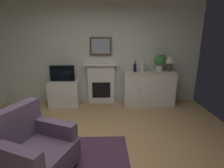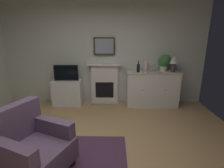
{
  "view_description": "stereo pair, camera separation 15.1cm",
  "coord_description": "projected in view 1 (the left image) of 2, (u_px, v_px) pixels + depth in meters",
  "views": [
    {
      "loc": [
        0.17,
        -2.2,
        1.78
      ],
      "look_at": [
        0.27,
        0.61,
        1.0
      ],
      "focal_mm": 27.63,
      "sensor_mm": 36.0,
      "label": 1
    },
    {
      "loc": [
        0.32,
        -2.2,
        1.78
      ],
      "look_at": [
        0.27,
        0.61,
        1.0
      ],
      "focal_mm": 27.63,
      "sensor_mm": 36.0,
      "label": 2
    }
  ],
  "objects": [
    {
      "name": "wine_glass_center",
      "position": [
        152.0,
        67.0,
        4.38
      ],
      "size": [
        0.07,
        0.07,
        0.16
      ],
      "color": "silver",
      "rests_on": "sideboard_cabinet"
    },
    {
      "name": "wall_rear",
      "position": [
        99.0,
        49.0,
        4.53
      ],
      "size": [
        5.37,
        0.06,
        2.91
      ],
      "primitive_type": "cube",
      "color": "silver",
      "rests_on": "ground_plane"
    },
    {
      "name": "tv_set",
      "position": [
        62.0,
        73.0,
        4.35
      ],
      "size": [
        0.62,
        0.07,
        0.4
      ],
      "color": "black",
      "rests_on": "tv_cabinet"
    },
    {
      "name": "sideboard_cabinet",
      "position": [
        149.0,
        88.0,
        4.55
      ],
      "size": [
        1.33,
        0.49,
        0.91
      ],
      "color": "white",
      "rests_on": "ground_plane"
    },
    {
      "name": "wine_glass_left",
      "position": [
        147.0,
        67.0,
        4.41
      ],
      "size": [
        0.07,
        0.07,
        0.16
      ],
      "color": "silver",
      "rests_on": "sideboard_cabinet"
    },
    {
      "name": "tv_cabinet",
      "position": [
        64.0,
        93.0,
        4.52
      ],
      "size": [
        0.75,
        0.42,
        0.67
      ],
      "color": "white",
      "rests_on": "ground_plane"
    },
    {
      "name": "vase_decorative",
      "position": [
        143.0,
        66.0,
        4.33
      ],
      "size": [
        0.11,
        0.11,
        0.28
      ],
      "color": "beige",
      "rests_on": "sideboard_cabinet"
    },
    {
      "name": "potted_plant_small",
      "position": [
        160.0,
        61.0,
        4.41
      ],
      "size": [
        0.3,
        0.3,
        0.43
      ],
      "color": "beige",
      "rests_on": "sideboard_cabinet"
    },
    {
      "name": "table_lamp",
      "position": [
        170.0,
        60.0,
        4.36
      ],
      "size": [
        0.26,
        0.26,
        0.4
      ],
      "color": "#4C4742",
      "rests_on": "sideboard_cabinet"
    },
    {
      "name": "ground_plane",
      "position": [
        96.0,
        162.0,
        2.6
      ],
      "size": [
        5.37,
        4.9,
        0.1
      ],
      "primitive_type": "cube",
      "color": "tan",
      "rests_on": "ground"
    },
    {
      "name": "fireplace_unit",
      "position": [
        101.0,
        83.0,
        4.65
      ],
      "size": [
        0.87,
        0.3,
        1.1
      ],
      "color": "white",
      "rests_on": "ground_plane"
    },
    {
      "name": "framed_picture",
      "position": [
        101.0,
        46.0,
        4.43
      ],
      "size": [
        0.55,
        0.04,
        0.45
      ],
      "color": "#473323"
    },
    {
      "name": "armchair",
      "position": [
        33.0,
        149.0,
        2.22
      ],
      "size": [
        1.04,
        1.01,
        0.92
      ],
      "color": "#604C66",
      "rests_on": "ground_plane"
    },
    {
      "name": "wine_bottle",
      "position": [
        135.0,
        68.0,
        4.34
      ],
      "size": [
        0.08,
        0.08,
        0.29
      ],
      "color": "black",
      "rests_on": "sideboard_cabinet"
    }
  ]
}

